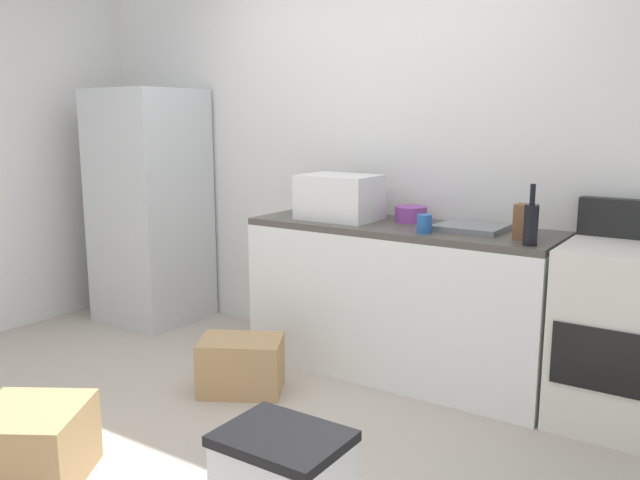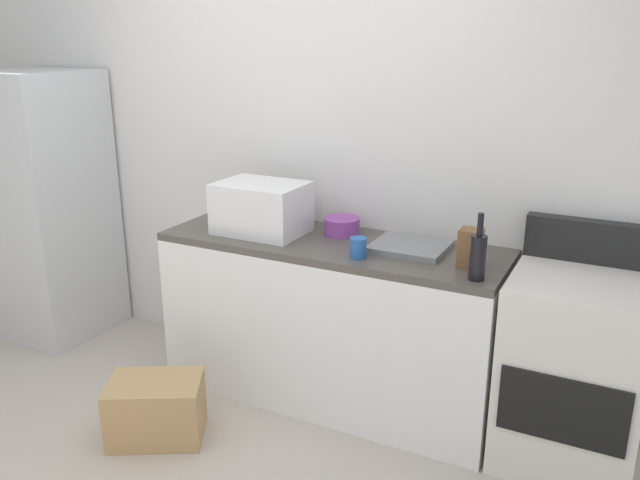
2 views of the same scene
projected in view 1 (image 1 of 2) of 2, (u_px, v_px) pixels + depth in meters
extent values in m
plane|color=#B2A899|center=(228.00, 437.00, 3.17)|extent=(6.00, 6.00, 0.00)
cube|color=silver|center=(385.00, 151.00, 4.20)|extent=(5.00, 0.10, 2.60)
cube|color=white|center=(400.00, 303.00, 3.91)|extent=(1.80, 0.60, 0.86)
cube|color=#4C473F|center=(401.00, 228.00, 3.83)|extent=(1.80, 0.60, 0.04)
cube|color=silver|center=(150.00, 207.00, 4.91)|extent=(0.68, 0.66, 1.71)
cube|color=silver|center=(623.00, 337.00, 3.24)|extent=(0.60, 0.60, 0.90)
cube|color=black|center=(610.00, 362.00, 3.00)|extent=(0.52, 0.02, 0.30)
cube|color=white|center=(340.00, 197.00, 4.00)|extent=(0.46, 0.34, 0.27)
cube|color=slate|center=(472.00, 227.00, 3.64)|extent=(0.36, 0.32, 0.03)
cylinder|color=black|center=(531.00, 225.00, 3.20)|extent=(0.07, 0.07, 0.20)
cylinder|color=black|center=(533.00, 194.00, 3.17)|extent=(0.03, 0.03, 0.10)
cylinder|color=#2659A5|center=(424.00, 224.00, 3.54)|extent=(0.08, 0.08, 0.10)
cube|color=brown|center=(525.00, 222.00, 3.36)|extent=(0.10, 0.10, 0.18)
cylinder|color=purple|center=(411.00, 214.00, 3.93)|extent=(0.19, 0.19, 0.09)
cube|color=tan|center=(241.00, 365.00, 3.68)|extent=(0.54, 0.49, 0.30)
cube|color=tan|center=(31.00, 445.00, 2.77)|extent=(0.60, 0.60, 0.32)
cube|color=black|center=(283.00, 438.00, 2.42)|extent=(0.46, 0.36, 0.04)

